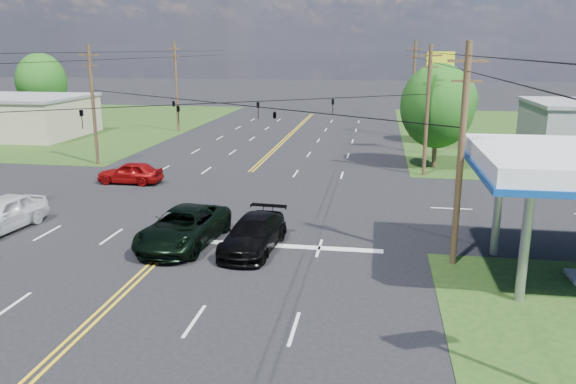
% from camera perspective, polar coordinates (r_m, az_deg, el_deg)
% --- Properties ---
extents(ground, '(280.00, 280.00, 0.00)m').
position_cam_1_polar(ground, '(35.54, -6.71, -0.70)').
color(ground, black).
rests_on(ground, ground).
extents(grass_nw, '(46.00, 48.00, 0.03)m').
position_cam_1_polar(grass_nw, '(79.31, -25.23, 6.35)').
color(grass_nw, '#1D3B13').
rests_on(grass_nw, ground).
extents(stop_bar, '(10.00, 0.50, 0.02)m').
position_cam_1_polar(stop_bar, '(27.00, -1.05, -5.51)').
color(stop_bar, silver).
rests_on(stop_bar, ground).
extents(retail_nw, '(16.00, 11.00, 4.00)m').
position_cam_1_polar(retail_nw, '(68.10, -26.58, 6.81)').
color(retail_nw, tan).
rests_on(retail_nw, ground).
extents(pole_se, '(1.60, 0.28, 9.50)m').
position_cam_1_polar(pole_se, '(24.60, 17.16, 3.75)').
color(pole_se, '#3E281A').
rests_on(pole_se, ground).
extents(pole_nw, '(1.60, 0.28, 9.50)m').
position_cam_1_polar(pole_nw, '(47.84, -19.19, 8.46)').
color(pole_nw, '#3E281A').
rests_on(pole_nw, ground).
extents(pole_ne, '(1.60, 0.28, 9.50)m').
position_cam_1_polar(pole_ne, '(42.34, 13.96, 8.17)').
color(pole_ne, '#3E281A').
rests_on(pole_ne, ground).
extents(pole_left_far, '(1.60, 0.28, 10.00)m').
position_cam_1_polar(pole_left_far, '(65.14, -11.28, 10.56)').
color(pole_left_far, '#3E281A').
rests_on(pole_left_far, ground).
extents(pole_right_far, '(1.60, 0.28, 10.00)m').
position_cam_1_polar(pole_right_far, '(61.21, 12.61, 10.27)').
color(pole_right_far, '#3E281A').
rests_on(pole_right_far, ground).
extents(span_wire_signals, '(26.00, 18.00, 1.13)m').
position_cam_1_polar(span_wire_signals, '(34.48, -7.01, 8.96)').
color(span_wire_signals, black).
rests_on(span_wire_signals, ground).
extents(power_lines, '(26.04, 100.00, 0.64)m').
position_cam_1_polar(power_lines, '(32.42, -8.15, 13.20)').
color(power_lines, black).
rests_on(power_lines, ground).
extents(tree_right_a, '(5.70, 5.70, 8.18)m').
position_cam_1_polar(tree_right_a, '(45.41, 14.94, 8.44)').
color(tree_right_a, '#3E281A').
rests_on(tree_right_a, ground).
extents(tree_right_b, '(4.94, 4.94, 7.09)m').
position_cam_1_polar(tree_right_b, '(57.62, 16.28, 8.86)').
color(tree_right_b, '#3E281A').
rests_on(tree_right_b, ground).
extents(tree_far_l, '(6.08, 6.08, 8.72)m').
position_cam_1_polar(tree_far_l, '(77.23, -23.78, 10.21)').
color(tree_far_l, '#3E281A').
rests_on(tree_far_l, ground).
extents(pickup_dkgreen, '(3.47, 6.54, 1.75)m').
position_cam_1_polar(pickup_dkgreen, '(27.38, -10.58, -3.54)').
color(pickup_dkgreen, black).
rests_on(pickup_dkgreen, ground).
extents(suv_black, '(2.66, 5.59, 1.57)m').
position_cam_1_polar(suv_black, '(26.31, -3.50, -4.26)').
color(suv_black, black).
rests_on(suv_black, ground).
extents(pickup_white, '(2.71, 5.55, 1.82)m').
position_cam_1_polar(pickup_white, '(32.48, -27.15, -2.01)').
color(pickup_white, silver).
rests_on(pickup_white, ground).
extents(sedan_red, '(4.51, 1.86, 1.53)m').
position_cam_1_polar(sedan_red, '(40.79, -15.75, 1.91)').
color(sedan_red, '#910A0A').
rests_on(sedan_red, ground).
extents(polesign_ne, '(2.43, 0.90, 8.94)m').
position_cam_1_polar(polesign_ne, '(51.27, 15.13, 11.53)').
color(polesign_ne, '#A5A5AA').
rests_on(polesign_ne, ground).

